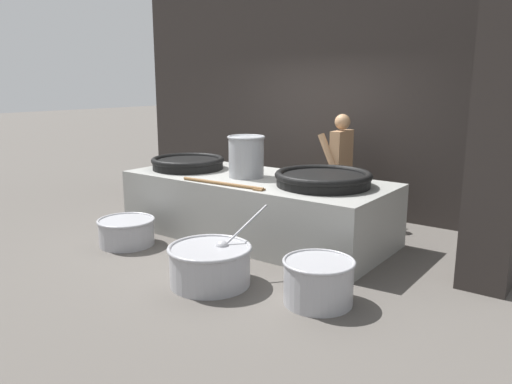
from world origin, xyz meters
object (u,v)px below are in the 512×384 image
(giant_wok_far, at_px, (323,178))
(prep_bowl_extra, at_px, (318,279))
(cook, at_px, (340,165))
(giant_wok_near, at_px, (188,163))
(stock_pot, at_px, (246,156))
(prep_bowl_vegetables, at_px, (210,263))
(prep_bowl_meat, at_px, (127,231))

(giant_wok_far, xyz_separation_m, prep_bowl_extra, (0.74, -1.39, -0.67))
(cook, bearing_deg, giant_wok_near, 33.90)
(stock_pot, relative_size, prep_bowl_vegetables, 0.50)
(cook, relative_size, prep_bowl_extra, 2.33)
(cook, relative_size, prep_bowl_meat, 2.20)
(giant_wok_near, relative_size, stock_pot, 1.93)
(giant_wok_near, height_order, prep_bowl_meat, giant_wok_near)
(prep_bowl_extra, bearing_deg, prep_bowl_meat, 178.91)
(cook, bearing_deg, prep_bowl_meat, 53.75)
(prep_bowl_meat, distance_m, prep_bowl_extra, 2.85)
(giant_wok_far, height_order, prep_bowl_extra, giant_wok_far)
(giant_wok_near, distance_m, giant_wok_far, 2.19)
(stock_pot, height_order, cook, cook)
(stock_pot, xyz_separation_m, prep_bowl_vegetables, (0.73, -1.56, -0.87))
(stock_pot, distance_m, prep_bowl_vegetables, 1.93)
(stock_pot, relative_size, prep_bowl_extra, 0.80)
(giant_wok_far, xyz_separation_m, stock_pot, (-1.11, -0.10, 0.19))
(giant_wok_far, bearing_deg, giant_wok_near, -177.33)
(giant_wok_near, xyz_separation_m, prep_bowl_meat, (0.07, -1.23, -0.72))
(prep_bowl_vegetables, relative_size, prep_bowl_meat, 1.49)
(giant_wok_far, relative_size, prep_bowl_meat, 1.62)
(stock_pot, bearing_deg, prep_bowl_meat, -128.87)
(giant_wok_far, bearing_deg, stock_pot, -174.97)
(cook, height_order, prep_bowl_vegetables, cook)
(giant_wok_near, xyz_separation_m, giant_wok_far, (2.18, 0.10, 0.00))
(giant_wok_far, bearing_deg, prep_bowl_meat, -147.67)
(giant_wok_near, bearing_deg, prep_bowl_extra, -23.75)
(prep_bowl_vegetables, height_order, prep_bowl_meat, prep_bowl_vegetables)
(prep_bowl_vegetables, bearing_deg, stock_pot, 115.02)
(giant_wok_near, xyz_separation_m, cook, (1.80, 1.30, -0.03))
(stock_pot, height_order, prep_bowl_vegetables, stock_pot)
(stock_pot, relative_size, prep_bowl_meat, 0.75)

